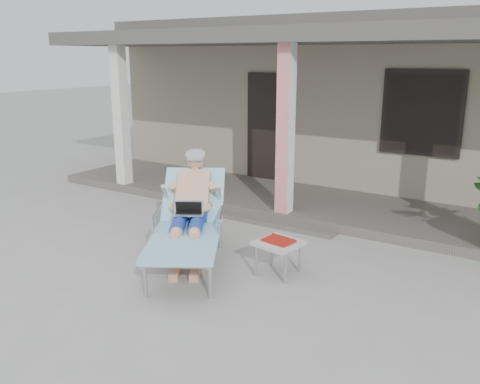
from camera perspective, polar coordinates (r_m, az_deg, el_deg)
The scene contains 7 objects.
ground at distance 6.53m, azimuth -3.92°, elevation -8.22°, with size 60.00×60.00×0.00m, color #9E9E99.
house at distance 11.90m, azimuth 14.93°, elevation 10.23°, with size 10.40×5.40×3.30m.
porch_deck at distance 8.95m, azimuth 7.42°, elevation -1.26°, with size 10.00×2.00×0.15m, color #605B56.
porch_overhang at distance 8.55m, azimuth 7.89°, elevation 16.38°, with size 10.00×2.30×2.85m.
porch_step at distance 7.98m, azimuth 3.91°, elevation -3.50°, with size 2.00×0.30×0.07m, color #605B56.
lounger at distance 6.43m, azimuth -5.76°, elevation -0.41°, with size 1.76×2.21×1.41m.
side_table at distance 6.16m, azimuth 4.36°, elevation -5.92°, with size 0.58×0.58×0.45m.
Camera 1 is at (3.55, -4.82, 2.59)m, focal length 38.00 mm.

